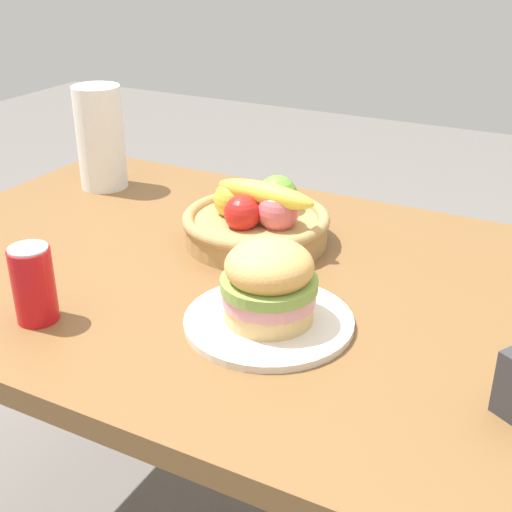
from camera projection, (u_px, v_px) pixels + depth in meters
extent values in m
cube|color=brown|center=(243.00, 281.00, 1.25)|extent=(1.40, 0.90, 0.04)
cylinder|color=brown|center=(117.00, 296.00, 1.97)|extent=(0.07, 0.07, 0.71)
cylinder|color=silver|center=(269.00, 321.00, 1.07)|extent=(0.27, 0.27, 0.01)
cylinder|color=#E5BC75|center=(269.00, 310.00, 1.06)|extent=(0.14, 0.14, 0.03)
cylinder|color=pink|center=(269.00, 295.00, 1.05)|extent=(0.14, 0.14, 0.02)
cylinder|color=#84A84C|center=(269.00, 283.00, 1.04)|extent=(0.15, 0.15, 0.02)
ellipsoid|color=#EAAD5D|center=(269.00, 266.00, 1.03)|extent=(0.14, 0.14, 0.08)
cylinder|color=red|center=(34.00, 285.00, 1.06)|extent=(0.07, 0.07, 0.12)
cylinder|color=silver|center=(28.00, 249.00, 1.04)|extent=(0.06, 0.06, 0.00)
cylinder|color=tan|center=(256.00, 230.00, 1.35)|extent=(0.28, 0.28, 0.05)
torus|color=tan|center=(256.00, 218.00, 1.34)|extent=(0.29, 0.29, 0.02)
sphere|color=#D16066|center=(278.00, 211.00, 1.29)|extent=(0.08, 0.08, 0.08)
sphere|color=#6BAD38|center=(277.00, 195.00, 1.37)|extent=(0.08, 0.08, 0.08)
sphere|color=gold|center=(234.00, 200.00, 1.35)|extent=(0.08, 0.08, 0.08)
sphere|color=red|center=(242.00, 213.00, 1.29)|extent=(0.07, 0.07, 0.07)
ellipsoid|color=yellow|center=(265.00, 194.00, 1.29)|extent=(0.21, 0.07, 0.05)
cylinder|color=white|center=(100.00, 138.00, 1.59)|extent=(0.11, 0.11, 0.24)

